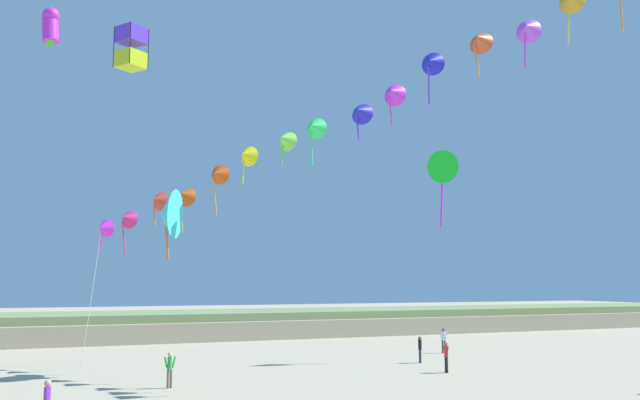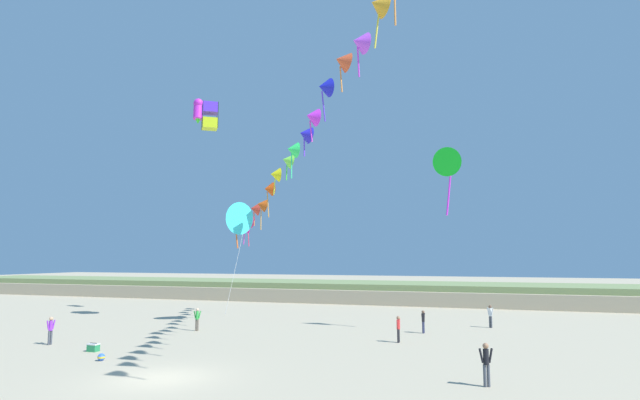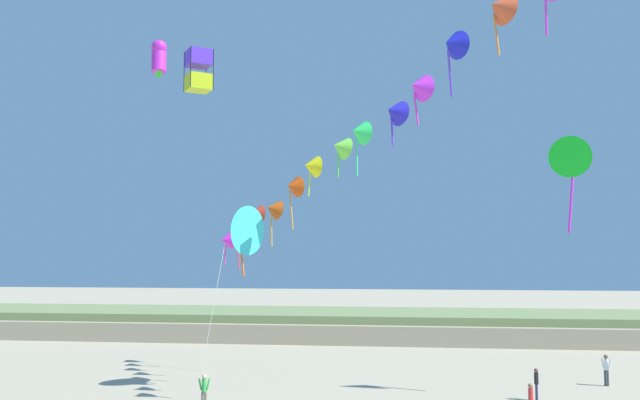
{
  "view_description": "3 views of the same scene",
  "coord_description": "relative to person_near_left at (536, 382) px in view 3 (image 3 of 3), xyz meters",
  "views": [
    {
      "loc": [
        -11.9,
        -18.4,
        4.64
      ],
      "look_at": [
        -0.32,
        8.88,
        8.27
      ],
      "focal_mm": 38.0,
      "sensor_mm": 36.0,
      "label": 1
    },
    {
      "loc": [
        13.22,
        -18.77,
        5.14
      ],
      "look_at": [
        3.25,
        11.84,
        8.83
      ],
      "focal_mm": 28.0,
      "sensor_mm": 36.0,
      "label": 2
    },
    {
      "loc": [
        3.03,
        -17.65,
        6.95
      ],
      "look_at": [
        -0.24,
        8.22,
        9.06
      ],
      "focal_mm": 38.0,
      "sensor_mm": 36.0,
      "label": 3
    }
  ],
  "objects": [
    {
      "name": "kite_banner_string",
      "position": [
        -6.14,
        -6.21,
        12.7
      ],
      "size": [
        24.08,
        28.7,
        19.84
      ],
      "color": "#E32CEA"
    },
    {
      "name": "large_kite_outer_drift",
      "position": [
        -20.77,
        4.36,
        17.88
      ],
      "size": [
        1.24,
        1.36,
        2.42
      ],
      "color": "#D22AD1"
    },
    {
      "name": "person_far_right",
      "position": [
        4.39,
        4.22,
        0.07
      ],
      "size": [
        0.47,
        0.45,
        1.64
      ],
      "color": "#474C56",
      "rests_on": "ground"
    },
    {
      "name": "person_near_left",
      "position": [
        0.0,
        0.0,
        0.0
      ],
      "size": [
        0.23,
        0.53,
        1.53
      ],
      "color": "#282D4C",
      "rests_on": "ground"
    },
    {
      "name": "large_kite_high_solo",
      "position": [
        -16.92,
        0.01,
        15.77
      ],
      "size": [
        1.73,
        1.73,
        2.17
      ],
      "color": "#BBD51B"
    },
    {
      "name": "large_kite_mid_trail",
      "position": [
        -14.68,
        0.77,
        7.34
      ],
      "size": [
        2.08,
        2.73,
        3.71
      ],
      "color": "#3BE9EE"
    },
    {
      "name": "dune_ridge",
      "position": [
        -9.19,
        24.08,
        0.19
      ],
      "size": [
        120.0,
        11.99,
        2.15
      ],
      "color": "tan",
      "rests_on": "ground"
    },
    {
      "name": "person_far_center",
      "position": [
        -1.01,
        -4.25,
        0.03
      ],
      "size": [
        0.22,
        0.56,
        1.58
      ],
      "color": "black",
      "rests_on": "ground"
    },
    {
      "name": "person_mid_center",
      "position": [
        -15.23,
        -3.83,
        0.03
      ],
      "size": [
        0.55,
        0.21,
        1.57
      ],
      "color": "#726656",
      "rests_on": "ground"
    },
    {
      "name": "large_kite_low_lead",
      "position": [
        1.94,
        0.33,
        10.87
      ],
      "size": [
        2.21,
        1.43,
        4.84
      ],
      "color": "#12D224"
    }
  ]
}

